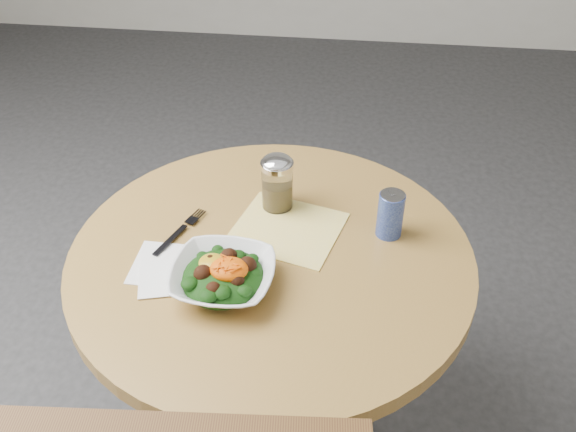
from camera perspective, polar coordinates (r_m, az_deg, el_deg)
The scene contains 7 objects.
table at distance 1.56m, azimuth -1.40°, elevation -8.63°, with size 0.90×0.90×0.75m.
cloth_napkin at distance 1.48m, azimuth -0.08°, elevation -1.14°, with size 0.24×0.22×0.00m, color yellow.
paper_napkins at distance 1.40m, azimuth -10.55°, elevation -4.62°, with size 0.18×0.18×0.00m.
salad_bowl at distance 1.33m, azimuth -5.79°, elevation -5.35°, with size 0.22×0.22×0.08m.
fork at distance 1.49m, azimuth -9.48°, elevation -1.26°, with size 0.08×0.18×0.00m.
spice_shaker at distance 1.51m, azimuth -0.97°, elevation 2.96°, with size 0.08×0.08×0.14m.
beverage_can at distance 1.46m, azimuth 9.09°, elevation 0.15°, with size 0.06×0.06×0.11m.
Camera 1 is at (0.17, -1.06, 1.69)m, focal length 40.00 mm.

